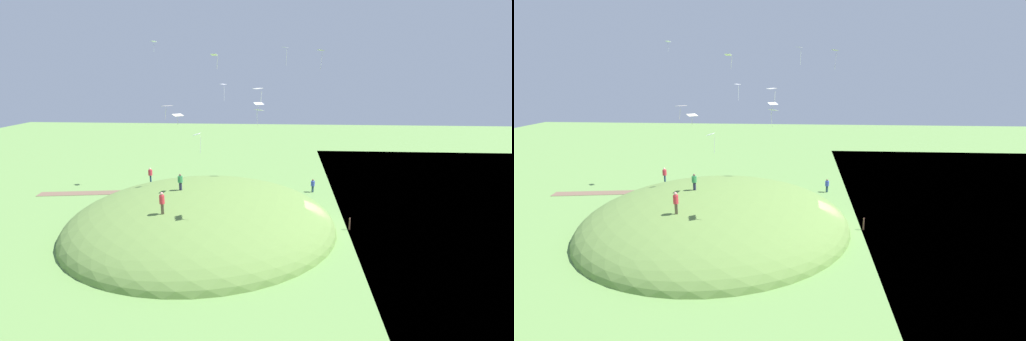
% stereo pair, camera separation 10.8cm
% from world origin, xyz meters
% --- Properties ---
extents(ground_plane, '(160.00, 160.00, 0.00)m').
position_xyz_m(ground_plane, '(0.00, 0.00, 0.00)').
color(ground_plane, '#669048').
extents(grass_hill, '(25.74, 26.36, 7.69)m').
position_xyz_m(grass_hill, '(11.12, 0.26, 0.00)').
color(grass_hill, olive).
rests_on(grass_hill, ground_plane).
extents(dirt_path, '(13.89, 3.92, 0.04)m').
position_xyz_m(dirt_path, '(26.49, -9.79, 0.02)').
color(dirt_path, brown).
rests_on(dirt_path, ground_plane).
extents(person_near_shore, '(0.61, 0.61, 1.56)m').
position_xyz_m(person_near_shore, '(12.95, 0.84, 4.76)').
color(person_near_shore, '#292944').
rests_on(person_near_shore, grass_hill).
extents(person_watching_kites, '(0.48, 0.48, 1.65)m').
position_xyz_m(person_watching_kites, '(18.40, -6.68, 3.46)').
color(person_watching_kites, navy).
rests_on(person_watching_kites, grass_hill).
extents(person_on_hilltop, '(0.67, 0.67, 1.68)m').
position_xyz_m(person_on_hilltop, '(-0.30, -12.17, 1.04)').
color(person_on_hilltop, '#1F3744').
rests_on(person_on_hilltop, ground_plane).
extents(person_with_child, '(0.46, 0.46, 1.85)m').
position_xyz_m(person_with_child, '(13.05, 6.30, 4.53)').
color(person_with_child, brown).
rests_on(person_with_child, grass_hill).
extents(kite_0, '(0.94, 0.95, 1.30)m').
position_xyz_m(kite_0, '(19.45, -13.81, 18.19)').
color(kite_0, white).
extents(kite_1, '(1.20, 1.08, 1.61)m').
position_xyz_m(kite_1, '(6.13, -7.07, 11.24)').
color(kite_1, white).
extents(kite_2, '(1.38, 1.36, 1.41)m').
position_xyz_m(kite_2, '(15.69, -9.50, 9.73)').
color(kite_2, '#EEE7CF').
extents(kite_3, '(0.65, 0.89, 1.88)m').
position_xyz_m(kite_3, '(11.17, 1.04, 9.02)').
color(kite_3, white).
extents(kite_4, '(0.84, 0.95, 1.09)m').
position_xyz_m(kite_4, '(5.26, 6.67, 13.37)').
color(kite_4, white).
extents(kite_5, '(0.72, 0.59, 1.41)m').
position_xyz_m(kite_5, '(10.01, -2.51, 16.08)').
color(kite_5, white).
extents(kite_6, '(1.37, 1.31, 2.30)m').
position_xyz_m(kite_6, '(6.58, -14.16, 9.88)').
color(kite_6, silver).
extents(kite_7, '(1.30, 1.29, 1.55)m').
position_xyz_m(kite_7, '(16.51, -8.01, 10.88)').
color(kite_7, '#F4DDCF').
extents(kite_8, '(0.77, 0.90, 2.05)m').
position_xyz_m(kite_8, '(3.38, -11.92, 17.19)').
color(kite_8, white).
extents(kite_9, '(0.80, 0.96, 2.04)m').
position_xyz_m(kite_9, '(10.85, -12.95, 13.01)').
color(kite_9, white).
extents(kite_10, '(0.91, 1.13, 2.11)m').
position_xyz_m(kite_10, '(-0.49, -9.56, 16.82)').
color(kite_10, white).
extents(mooring_post, '(0.14, 0.14, 1.17)m').
position_xyz_m(mooring_post, '(-3.02, 0.12, 0.58)').
color(mooring_post, brown).
rests_on(mooring_post, ground_plane).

